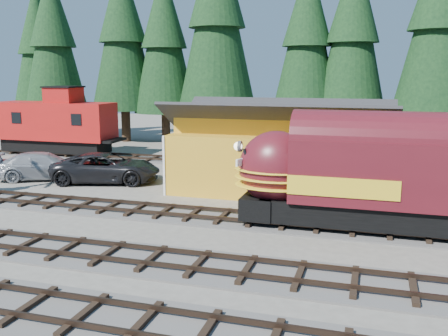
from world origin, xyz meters
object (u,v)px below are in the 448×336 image
(locomotive, at_px, (396,181))
(caboose, at_px, (55,124))
(depot, at_px, (280,141))
(pickup_truck_b, at_px, (44,166))
(pickup_truck_a, at_px, (106,168))

(locomotive, xyz_separation_m, caboose, (-26.57, 14.00, 0.30))
(depot, bearing_deg, caboose, 159.84)
(pickup_truck_b, bearing_deg, pickup_truck_a, -112.06)
(locomotive, relative_size, pickup_truck_b, 2.41)
(caboose, distance_m, pickup_truck_b, 10.24)
(depot, xyz_separation_m, pickup_truck_b, (-15.27, -1.17, -2.09))
(caboose, distance_m, pickup_truck_a, 12.76)
(depot, bearing_deg, pickup_truck_a, -175.58)
(depot, height_order, caboose, caboose)
(locomotive, distance_m, caboose, 30.04)
(pickup_truck_a, distance_m, pickup_truck_b, 4.37)
(caboose, bearing_deg, locomotive, -27.78)
(caboose, xyz_separation_m, pickup_truck_b, (5.15, -8.67, -1.76))
(depot, distance_m, locomotive, 8.97)
(locomotive, bearing_deg, depot, 133.40)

